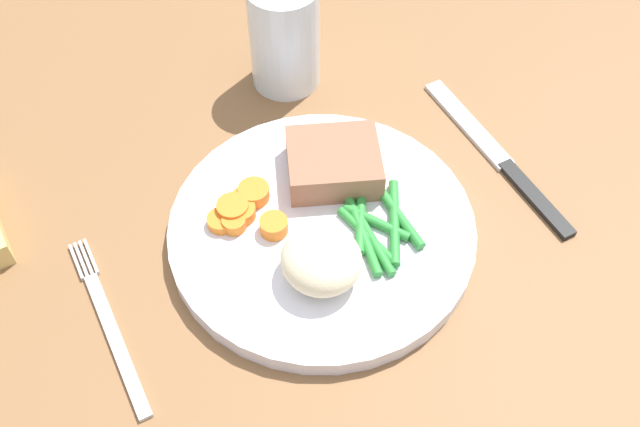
{
  "coord_description": "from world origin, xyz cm",
  "views": [
    {
      "loc": [
        -12.56,
        -30.52,
        50.38
      ],
      "look_at": [
        3.66,
        0.33,
        4.6
      ],
      "focal_mm": 40.77,
      "sensor_mm": 36.0,
      "label": 1
    }
  ],
  "objects_px": {
    "dinner_plate": "(320,227)",
    "meat_portion": "(334,163)",
    "water_glass": "(285,42)",
    "knife": "(499,158)",
    "fork": "(109,324)"
  },
  "relations": [
    {
      "from": "fork",
      "to": "dinner_plate",
      "type": "bearing_deg",
      "value": -1.56
    },
    {
      "from": "dinner_plate",
      "to": "water_glass",
      "type": "distance_m",
      "value": 0.19
    },
    {
      "from": "dinner_plate",
      "to": "water_glass",
      "type": "height_order",
      "value": "water_glass"
    },
    {
      "from": "meat_portion",
      "to": "knife",
      "type": "height_order",
      "value": "meat_portion"
    },
    {
      "from": "dinner_plate",
      "to": "knife",
      "type": "relative_size",
      "value": 1.21
    },
    {
      "from": "dinner_plate",
      "to": "fork",
      "type": "height_order",
      "value": "dinner_plate"
    },
    {
      "from": "meat_portion",
      "to": "knife",
      "type": "bearing_deg",
      "value": -16.15
    },
    {
      "from": "dinner_plate",
      "to": "meat_portion",
      "type": "relative_size",
      "value": 3.25
    },
    {
      "from": "water_glass",
      "to": "meat_portion",
      "type": "bearing_deg",
      "value": -99.64
    },
    {
      "from": "fork",
      "to": "knife",
      "type": "distance_m",
      "value": 0.36
    },
    {
      "from": "meat_portion",
      "to": "knife",
      "type": "relative_size",
      "value": 0.37
    },
    {
      "from": "dinner_plate",
      "to": "meat_portion",
      "type": "distance_m",
      "value": 0.06
    },
    {
      "from": "dinner_plate",
      "to": "water_glass",
      "type": "xyz_separation_m",
      "value": [
        0.06,
        0.18,
        0.04
      ]
    },
    {
      "from": "dinner_plate",
      "to": "knife",
      "type": "height_order",
      "value": "dinner_plate"
    },
    {
      "from": "fork",
      "to": "water_glass",
      "type": "xyz_separation_m",
      "value": [
        0.24,
        0.18,
        0.04
      ]
    }
  ]
}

